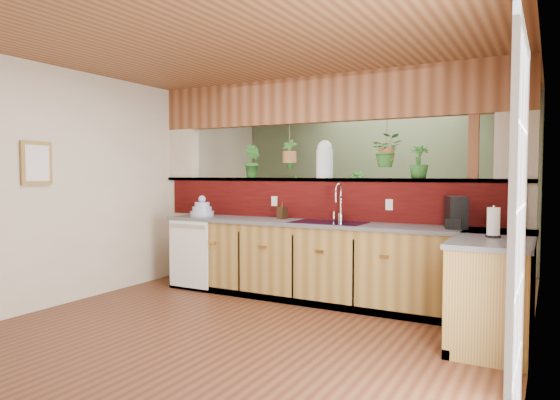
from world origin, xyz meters
The scene contains 28 objects.
ground centered at (0.00, 0.00, 0.00)m, with size 4.60×7.00×0.01m, color #4D2817.
ceiling centered at (0.00, 0.00, 2.60)m, with size 4.60×7.00×0.01m, color brown.
wall_back centered at (0.00, 3.50, 1.30)m, with size 4.60×0.02×2.60m, color beige.
wall_left centered at (-2.30, 0.00, 1.30)m, with size 0.02×7.00×2.60m, color beige.
wall_right centered at (2.30, 0.00, 1.30)m, with size 0.02×7.00×2.60m, color beige.
pass_through_partition centered at (0.03, 1.35, 1.19)m, with size 4.60×0.21×2.60m.
pass_through_ledge centered at (0.00, 1.35, 1.37)m, with size 4.60×0.21×0.04m, color brown.
header_beam centered at (0.00, 1.35, 2.33)m, with size 4.60×0.15×0.55m, color brown.
sage_backwall centered at (0.00, 3.48, 1.30)m, with size 4.55×0.02×2.55m, color #586B49.
countertop centered at (0.84, 0.87, 0.45)m, with size 4.14×1.52×0.90m.
dishwasher centered at (-1.48, 0.66, 0.46)m, with size 0.58×0.03×0.82m.
navy_sink centered at (0.25, 0.98, 0.82)m, with size 0.82×0.50×0.18m.
french_door centered at (2.27, -1.30, 1.05)m, with size 0.06×1.02×2.16m, color white.
framed_print centered at (-2.27, -0.80, 1.55)m, with size 0.04×0.35×0.45m.
faucet centered at (0.31, 1.13, 1.13)m, with size 0.19×0.19×0.43m.
dish_stack centered at (-1.49, 0.96, 0.98)m, with size 0.30×0.30×0.26m.
soap_dispenser centered at (-0.41, 1.10, 1.01)m, with size 0.09×0.10×0.21m, color #3B2615.
coffee_maker centered at (1.59, 1.00, 1.05)m, with size 0.17×0.29×0.32m.
paper_towel centered at (1.99, 0.44, 1.02)m, with size 0.13×0.13×0.27m.
glass_jar centered at (0.03, 1.35, 1.61)m, with size 0.20×0.20×0.45m.
ledge_plant_left centered at (-0.98, 1.35, 1.60)m, with size 0.23×0.19×0.42m, color #286322.
ledge_plant_right centered at (1.14, 1.35, 1.57)m, with size 0.20×0.20×0.36m, color #286322.
hanging_plant_a centered at (-0.44, 1.35, 1.80)m, with size 0.20×0.17×0.48m.
hanging_plant_b centered at (0.78, 1.35, 1.86)m, with size 0.39×0.36×0.48m.
shelving_console centered at (-0.80, 3.25, 0.50)m, with size 1.57×0.42×1.05m, color black.
shelf_plant_a centered at (-1.34, 3.25, 1.22)m, with size 0.21×0.14×0.40m, color #286322.
shelf_plant_b centered at (-0.26, 3.25, 1.26)m, with size 0.26×0.26×0.47m, color #286322.
floor_plant centered at (1.34, 2.20, 0.36)m, with size 0.64×0.55×0.71m, color #286322.
Camera 1 is at (2.42, -4.13, 1.44)m, focal length 32.00 mm.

